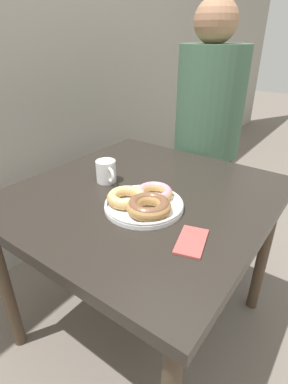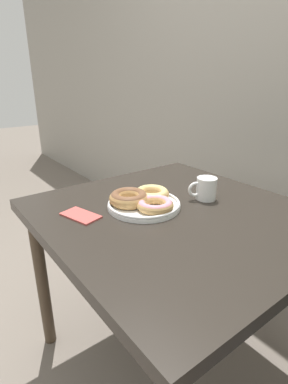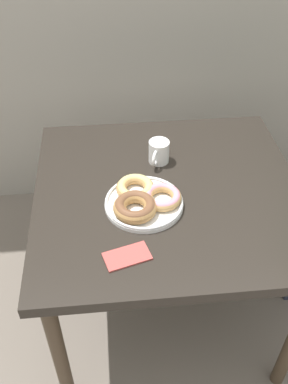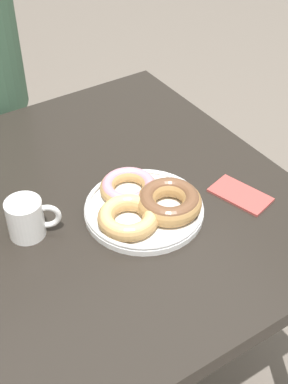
# 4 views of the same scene
# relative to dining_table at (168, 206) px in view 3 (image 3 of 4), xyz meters

# --- Properties ---
(ground_plane) EXTENTS (14.00, 14.00, 0.00)m
(ground_plane) POSITION_rel_dining_table_xyz_m (0.00, -0.26, -0.62)
(ground_plane) COLOR #70665B
(dining_table) EXTENTS (0.93, 0.88, 0.70)m
(dining_table) POSITION_rel_dining_table_xyz_m (0.00, 0.00, 0.00)
(dining_table) COLOR #28231E
(dining_table) RESTS_ON ground_plane
(donut_plate) EXTENTS (0.26, 0.28, 0.06)m
(donut_plate) POSITION_rel_dining_table_xyz_m (-0.10, -0.07, 0.11)
(donut_plate) COLOR white
(donut_plate) RESTS_ON dining_table
(coffee_mug) EXTENTS (0.08, 0.11, 0.09)m
(coffee_mug) POSITION_rel_dining_table_xyz_m (-0.02, 0.16, 0.12)
(coffee_mug) COLOR white
(coffee_mug) RESTS_ON dining_table
(napkin) EXTENTS (0.15, 0.11, 0.01)m
(napkin) POSITION_rel_dining_table_xyz_m (-0.16, -0.29, 0.08)
(napkin) COLOR #BC4C47
(napkin) RESTS_ON dining_table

